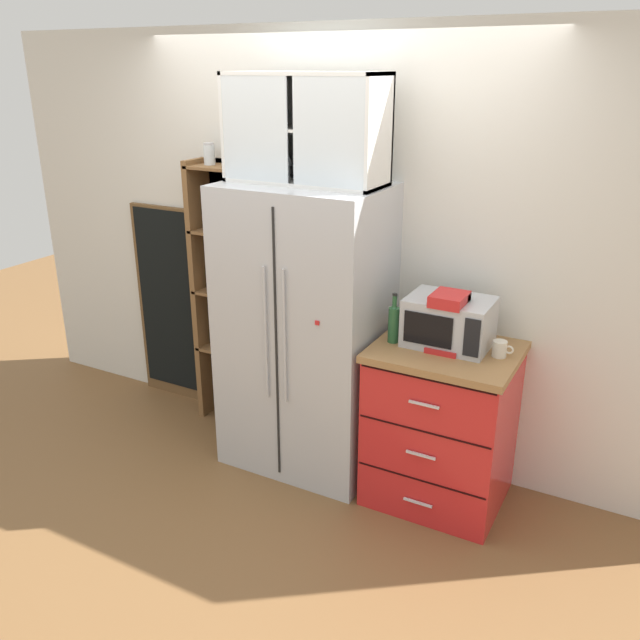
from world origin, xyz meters
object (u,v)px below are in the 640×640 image
(mug_red, at_px, (444,344))
(chalkboard_menu, at_px, (172,305))
(bottle_cobalt, at_px, (449,325))
(microwave, at_px, (449,322))
(refrigerator, at_px, (305,331))
(bottle_green, at_px, (394,321))
(coffee_maker, at_px, (449,320))
(mug_cream, at_px, (500,349))

(mug_red, bearing_deg, chalkboard_menu, 171.01)
(mug_red, distance_m, bottle_cobalt, 0.10)
(microwave, xyz_separation_m, bottle_cobalt, (0.01, -0.05, -0.00))
(refrigerator, height_order, chalkboard_menu, refrigerator)
(bottle_cobalt, bearing_deg, bottle_green, -168.52)
(coffee_maker, xyz_separation_m, mug_cream, (0.27, 0.02, -0.11))
(bottle_cobalt, bearing_deg, refrigerator, -179.24)
(mug_cream, xyz_separation_m, bottle_green, (-0.56, -0.08, 0.08))
(bottle_cobalt, bearing_deg, coffee_maker, 90.00)
(refrigerator, height_order, mug_red, refrigerator)
(mug_cream, height_order, chalkboard_menu, chalkboard_menu)
(coffee_maker, bearing_deg, refrigerator, -178.94)
(refrigerator, relative_size, chalkboard_menu, 1.21)
(microwave, bearing_deg, mug_red, -81.64)
(bottle_green, bearing_deg, microwave, 21.05)
(refrigerator, height_order, mug_cream, refrigerator)
(microwave, distance_m, bottle_green, 0.29)
(refrigerator, distance_m, coffee_maker, 0.89)
(bottle_cobalt, height_order, chalkboard_menu, chalkboard_menu)
(microwave, height_order, mug_cream, microwave)
(bottle_cobalt, distance_m, chalkboard_menu, 2.17)
(microwave, xyz_separation_m, mug_red, (0.01, -0.10, -0.08))
(mug_cream, bearing_deg, chalkboard_menu, 173.80)
(refrigerator, distance_m, mug_cream, 1.14)
(chalkboard_menu, bearing_deg, bottle_green, -10.46)
(mug_red, bearing_deg, coffee_maker, 91.55)
(microwave, xyz_separation_m, coffee_maker, (0.01, -0.04, 0.03))
(refrigerator, xyz_separation_m, mug_cream, (1.13, 0.03, 0.10))
(mug_cream, xyz_separation_m, chalkboard_menu, (-2.40, 0.26, -0.25))
(mug_cream, xyz_separation_m, mug_red, (-0.27, -0.08, 0.00))
(microwave, height_order, mug_red, microwave)
(chalkboard_menu, bearing_deg, coffee_maker, -7.44)
(bottle_green, bearing_deg, refrigerator, 175.39)
(mug_cream, distance_m, chalkboard_menu, 2.42)
(bottle_green, distance_m, chalkboard_menu, 1.90)
(refrigerator, xyz_separation_m, mug_red, (0.86, -0.04, 0.11))
(refrigerator, height_order, coffee_maker, refrigerator)
(coffee_maker, relative_size, mug_cream, 2.84)
(refrigerator, bearing_deg, chalkboard_menu, 166.95)
(refrigerator, bearing_deg, mug_cream, 1.68)
(chalkboard_menu, bearing_deg, refrigerator, -13.05)
(bottle_green, height_order, chalkboard_menu, chalkboard_menu)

